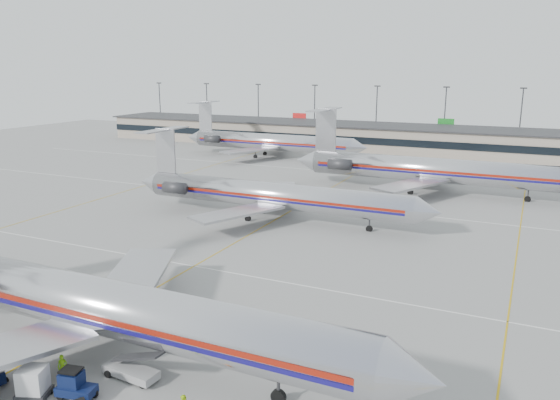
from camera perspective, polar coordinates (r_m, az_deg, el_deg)
The scene contains 12 objects.
ground at distance 49.96m, azimuth -15.45°, elevation -10.34°, with size 260.00×260.00×0.00m, color gray.
apron_markings at distance 57.27m, azimuth -8.96°, elevation -6.84°, with size 160.00×0.15×0.02m, color silver.
terminal at distance 136.71m, azimuth 12.05°, elevation 6.33°, with size 162.00×17.00×6.25m.
light_mast_row at distance 149.81m, azimuth 13.40°, elevation 8.96°, with size 163.60×0.40×15.28m.
jet_foreground at distance 42.21m, azimuth -20.39°, elevation -9.72°, with size 49.62×29.22×12.99m.
jet_second_row at distance 73.18m, azimuth -1.27°, elevation 0.58°, with size 44.02×25.92×11.52m.
jet_third_row at distance 91.88m, azimuth 15.25°, elevation 3.11°, with size 48.36×29.75×13.22m.
jet_back_row at distance 124.50m, azimuth -1.25°, elevation 6.12°, with size 44.95×27.65×12.29m.
tug_center at distance 37.64m, azimuth -20.70°, elevation -17.66°, with size 2.56×1.64×1.93m.
uld_container at distance 38.65m, azimuth -24.40°, elevation -16.95°, with size 2.30×2.12×1.97m.
belt_loader at distance 38.65m, azimuth -15.22°, elevation -16.73°, with size 4.66×1.69×2.43m.
ramp_worker_near at distance 39.91m, azimuth -21.77°, elevation -15.91°, with size 0.62×0.41×1.71m, color #84D614.
Camera 1 is at (30.45, -34.25, 19.90)m, focal length 35.00 mm.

